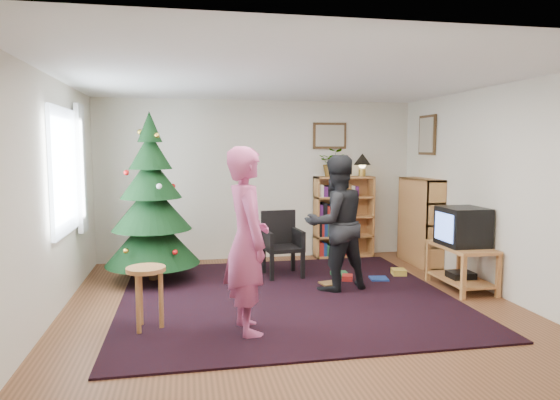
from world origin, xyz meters
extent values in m
plane|color=brown|center=(0.00, 0.00, 0.00)|extent=(5.00, 5.00, 0.00)
plane|color=white|center=(0.00, 0.00, 2.50)|extent=(5.00, 5.00, 0.00)
cube|color=silver|center=(0.00, 2.50, 1.25)|extent=(5.00, 0.02, 2.50)
cube|color=silver|center=(0.00, -2.50, 1.25)|extent=(5.00, 0.02, 2.50)
cube|color=silver|center=(-2.50, 0.00, 1.25)|extent=(0.02, 5.00, 2.50)
cube|color=silver|center=(2.50, 0.00, 1.25)|extent=(0.02, 5.00, 2.50)
cube|color=black|center=(0.00, 0.30, 0.01)|extent=(3.80, 3.60, 0.02)
cube|color=silver|center=(-2.47, 0.60, 1.50)|extent=(0.04, 1.20, 1.40)
cube|color=silver|center=(-2.43, 1.30, 1.50)|extent=(0.06, 0.35, 1.60)
cube|color=#4C3319|center=(1.15, 2.48, 1.95)|extent=(0.55, 0.03, 0.42)
cube|color=beige|center=(1.15, 2.48, 1.95)|extent=(0.47, 0.01, 0.34)
cube|color=#4C3319|center=(2.48, 1.75, 1.95)|extent=(0.03, 0.50, 0.60)
cube|color=beige|center=(2.48, 1.75, 1.95)|extent=(0.01, 0.42, 0.52)
cylinder|color=#3F2816|center=(-1.59, 1.35, 0.12)|extent=(0.12, 0.12, 0.24)
cone|color=black|center=(-1.59, 1.35, 0.58)|extent=(1.23, 1.23, 0.69)
cone|color=black|center=(-1.59, 1.35, 1.00)|extent=(1.03, 1.03, 0.61)
cone|color=black|center=(-1.59, 1.35, 1.38)|extent=(0.79, 0.79, 0.54)
cone|color=black|center=(-1.59, 1.35, 1.72)|extent=(0.55, 0.55, 0.47)
cone|color=black|center=(-1.59, 1.35, 2.03)|extent=(0.32, 0.32, 0.40)
cube|color=#C68846|center=(1.36, 2.34, 0.65)|extent=(0.95, 0.30, 1.30)
cube|color=#C68846|center=(1.36, 2.34, 1.29)|extent=(0.95, 0.30, 0.03)
cube|color=#C68846|center=(2.34, 1.63, 0.65)|extent=(0.30, 0.95, 1.30)
cube|color=#C68846|center=(2.34, 1.63, 1.29)|extent=(0.30, 0.95, 0.03)
cube|color=#C68846|center=(2.22, 0.26, 0.53)|extent=(0.51, 0.92, 0.04)
cube|color=#C68846|center=(1.99, -0.17, 0.26)|extent=(0.05, 0.05, 0.51)
cube|color=#C68846|center=(2.45, -0.17, 0.26)|extent=(0.05, 0.05, 0.51)
cube|color=#C68846|center=(1.99, 0.69, 0.26)|extent=(0.05, 0.05, 0.51)
cube|color=#C68846|center=(2.45, 0.69, 0.26)|extent=(0.05, 0.05, 0.51)
cube|color=#C68846|center=(2.22, 0.26, 0.12)|extent=(0.47, 0.88, 0.03)
cube|color=black|center=(2.22, 0.26, 0.17)|extent=(0.30, 0.25, 0.08)
cube|color=black|center=(2.22, 0.26, 0.79)|extent=(0.50, 0.55, 0.48)
cube|color=#5D88FF|center=(1.97, 0.26, 0.79)|extent=(0.01, 0.43, 0.34)
cube|color=black|center=(0.14, 1.23, 0.40)|extent=(0.53, 0.53, 0.05)
cube|color=black|center=(0.14, 1.45, 0.65)|extent=(0.49, 0.10, 0.49)
cube|color=black|center=(-0.08, 1.01, 0.20)|extent=(0.05, 0.05, 0.40)
cube|color=black|center=(0.35, 1.01, 0.20)|extent=(0.05, 0.05, 0.40)
cube|color=black|center=(-0.08, 1.44, 0.20)|extent=(0.05, 0.05, 0.40)
cube|color=black|center=(0.35, 1.44, 0.20)|extent=(0.05, 0.05, 0.40)
cylinder|color=#C68846|center=(-1.54, -0.49, 0.60)|extent=(0.37, 0.37, 0.04)
cylinder|color=#C68846|center=(-1.40, -0.49, 0.29)|extent=(0.05, 0.05, 0.58)
cylinder|color=#C68846|center=(-1.60, -0.37, 0.29)|extent=(0.05, 0.05, 0.58)
cylinder|color=#C68846|center=(-1.60, -0.61, 0.29)|extent=(0.05, 0.05, 0.58)
imported|color=#B64879|center=(-0.59, -0.72, 0.89)|extent=(0.52, 0.70, 1.77)
imported|color=black|center=(0.66, 0.50, 0.84)|extent=(0.94, 0.81, 1.67)
imported|color=gray|center=(1.16, 2.34, 1.52)|extent=(0.51, 0.48, 0.45)
cylinder|color=#A57F33|center=(1.66, 2.34, 1.36)|extent=(0.11, 0.11, 0.11)
sphere|color=#FFD88C|center=(1.66, 2.34, 1.48)|extent=(0.11, 0.11, 0.11)
cone|color=black|center=(1.66, 2.34, 1.58)|extent=(0.28, 0.28, 0.18)
cube|color=#A51E19|center=(0.93, 0.84, 0.04)|extent=(0.20, 0.20, 0.08)
cube|color=navy|center=(1.35, 0.79, 0.04)|extent=(0.20, 0.20, 0.08)
cube|color=#1E592D|center=(0.89, 1.04, 0.04)|extent=(0.20, 0.20, 0.08)
cube|color=gold|center=(1.71, 0.98, 0.04)|extent=(0.20, 0.20, 0.08)
cube|color=brown|center=(0.63, 0.69, 0.04)|extent=(0.20, 0.20, 0.08)
camera|label=1|loc=(-1.15, -5.31, 1.76)|focal=32.00mm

